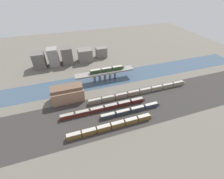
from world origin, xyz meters
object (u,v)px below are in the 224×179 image
Objects in this scene: train_yard_outer at (141,91)px; train_yard_near at (112,126)px; train_on_bridge at (108,69)px; warehouse_building at (68,93)px; train_yard_far at (106,108)px; train_yard_mid at (132,110)px.

train_yard_near is at bearing -141.71° from train_yard_outer.
train_on_bridge is 45.71m from warehouse_building.
train_yard_far is 36.82m from train_yard_outer.
train_yard_near is 48.39m from warehouse_building.
train_yard_far is at bearing -39.63° from warehouse_building.
train_yard_outer is (36.14, 28.53, 0.00)m from train_yard_near.
train_yard_outer is (35.51, 9.75, 0.21)m from train_yard_far.
train_on_bridge is 0.57× the size of train_yard_near.
train_yard_mid is 54.79m from warehouse_building.
train_yard_near reaches higher than train_yard_mid.
train_yard_mid is (4.09, -50.03, -9.59)m from train_on_bridge.
train_on_bridge is 62.67m from train_yard_near.
train_yard_mid is at bearing -24.98° from train_yard_far.
warehouse_building reaches higher than train_on_bridge.
train_on_bridge is 38.94m from train_yard_outer.
train_yard_mid is at bearing -132.27° from train_yard_outer.
train_yard_far is at bearing -164.64° from train_yard_outer.
train_on_bridge is at bearing 25.26° from warehouse_building.
warehouse_building is at bearing 122.41° from train_yard_near.
train_yard_outer reaches higher than train_yard_mid.
warehouse_building is at bearing 140.37° from train_yard_far.
train_yard_near is at bearing -57.59° from warehouse_building.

